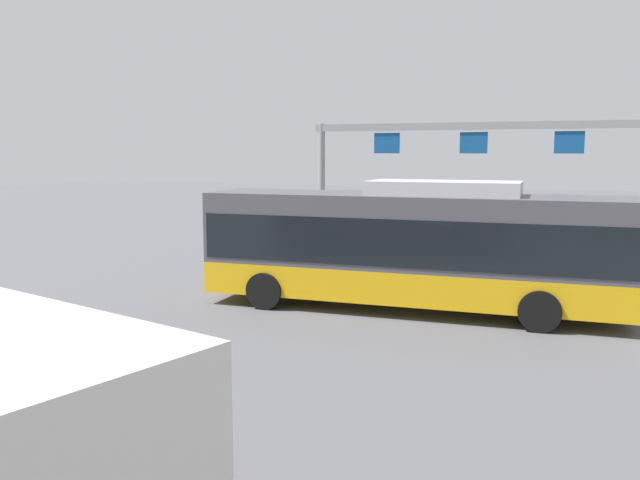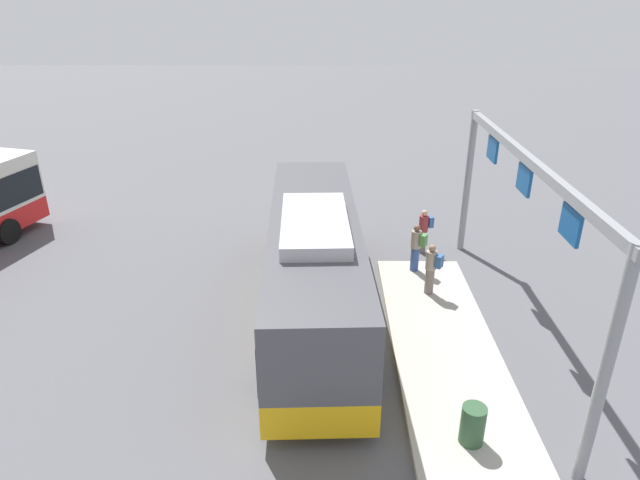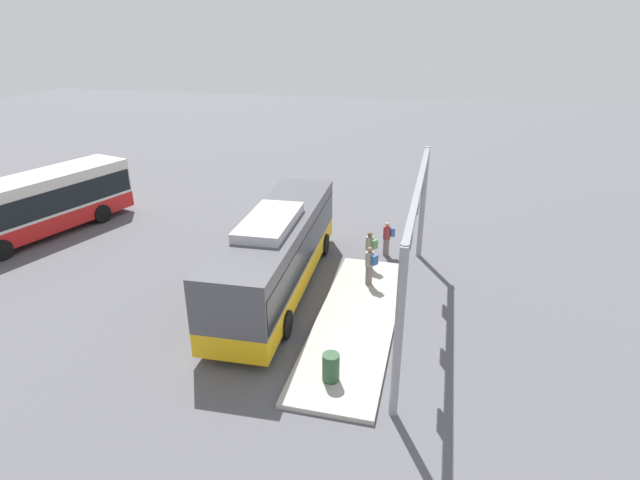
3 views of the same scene
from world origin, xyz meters
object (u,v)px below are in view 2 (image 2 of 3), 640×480
(person_boarding, at_px, (424,230))
(person_waiting_mid, at_px, (432,268))
(trash_bin, at_px, (473,425))
(bus_main, at_px, (314,260))
(person_waiting_near, at_px, (417,247))

(person_boarding, bearing_deg, person_waiting_mid, 63.32)
(person_waiting_mid, relative_size, trash_bin, 1.86)
(bus_main, bearing_deg, person_waiting_near, -55.39)
(person_waiting_near, distance_m, person_waiting_mid, 1.58)
(person_waiting_near, height_order, trash_bin, person_waiting_near)
(bus_main, bearing_deg, trash_bin, -149.66)
(bus_main, xyz_separation_m, person_waiting_mid, (1.00, -3.62, -0.76))
(bus_main, height_order, person_waiting_mid, bus_main)
(trash_bin, bearing_deg, person_waiting_near, 0.41)
(person_waiting_near, bearing_deg, bus_main, 68.04)
(person_boarding, bearing_deg, bus_main, 26.55)
(person_boarding, xyz_separation_m, person_waiting_near, (-1.81, 0.55, 0.16))
(bus_main, distance_m, person_boarding, 5.94)
(person_boarding, relative_size, person_waiting_near, 1.00)
(person_boarding, distance_m, person_waiting_near, 1.89)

